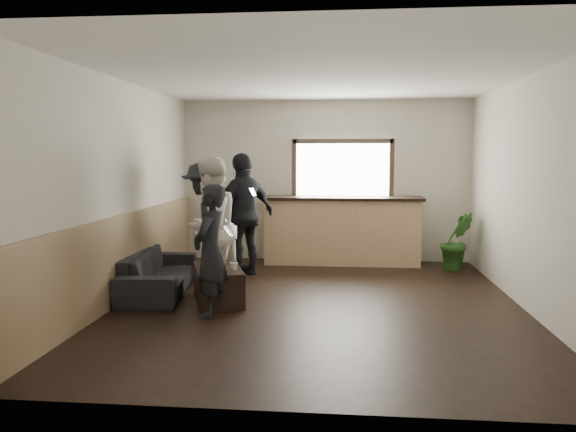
# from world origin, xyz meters

# --- Properties ---
(ground) EXTENTS (5.00, 6.00, 0.01)m
(ground) POSITION_xyz_m (0.00, 0.00, 0.00)
(ground) COLOR black
(room_shell) EXTENTS (5.01, 6.01, 2.80)m
(room_shell) POSITION_xyz_m (-0.74, 0.00, 1.47)
(room_shell) COLOR silver
(room_shell) RESTS_ON ground
(bar_counter) EXTENTS (2.70, 0.68, 2.13)m
(bar_counter) POSITION_xyz_m (0.30, 2.70, 0.64)
(bar_counter) COLOR tan
(bar_counter) RESTS_ON ground
(sofa) EXTENTS (0.96, 1.98, 0.56)m
(sofa) POSITION_xyz_m (-2.15, 0.39, 0.28)
(sofa) COLOR black
(sofa) RESTS_ON ground
(coffee_table) EXTENTS (0.84, 1.11, 0.44)m
(coffee_table) POSITION_xyz_m (-1.25, -0.03, 0.22)
(coffee_table) COLOR black
(coffee_table) RESTS_ON ground
(cup_a) EXTENTS (0.19, 0.19, 0.11)m
(cup_a) POSITION_xyz_m (-1.36, 0.10, 0.49)
(cup_a) COLOR silver
(cup_a) RESTS_ON coffee_table
(cup_b) EXTENTS (0.13, 0.13, 0.09)m
(cup_b) POSITION_xyz_m (-1.02, -0.16, 0.49)
(cup_b) COLOR silver
(cup_b) RESTS_ON coffee_table
(potted_plant) EXTENTS (0.60, 0.52, 0.95)m
(potted_plant) POSITION_xyz_m (2.15, 2.31, 0.48)
(potted_plant) COLOR #2D6623
(potted_plant) RESTS_ON ground
(person_a) EXTENTS (0.49, 0.61, 1.52)m
(person_a) POSITION_xyz_m (-1.19, -0.62, 0.76)
(person_a) COLOR black
(person_a) RESTS_ON ground
(person_b) EXTENTS (0.91, 1.05, 1.82)m
(person_b) POSITION_xyz_m (-1.42, 0.31, 0.91)
(person_b) COLOR white
(person_b) RESTS_ON ground
(person_c) EXTENTS (0.78, 1.20, 1.76)m
(person_c) POSITION_xyz_m (-1.70, 1.14, 0.88)
(person_c) COLOR black
(person_c) RESTS_ON ground
(person_d) EXTENTS (1.07, 1.13, 1.88)m
(person_d) POSITION_xyz_m (-1.20, 1.58, 0.94)
(person_d) COLOR black
(person_d) RESTS_ON ground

